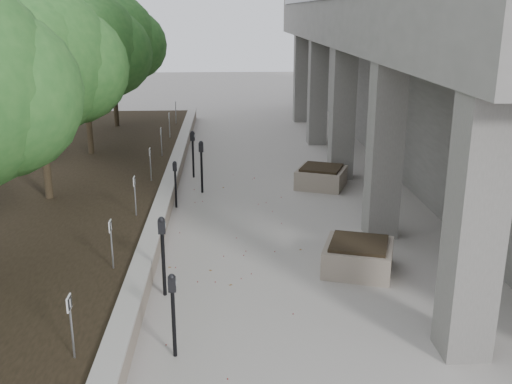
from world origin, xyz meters
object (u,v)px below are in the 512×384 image
object	(u,v)px
crabapple_tree_4	(85,73)
parking_meter_3	(176,184)
parking_meter_4	(202,167)
planter_front	(358,256)
parking_meter_1	(173,316)
crabapple_tree_3	(38,93)
parking_meter_5	(193,154)
planter_back	(321,177)
crabapple_tree_5	(113,60)
parking_meter_2	(163,257)

from	to	relation	value
crabapple_tree_4	parking_meter_3	bearing A→B (deg)	-55.68
parking_meter_4	planter_front	distance (m)	6.49
crabapple_tree_4	parking_meter_1	xyz separation A→B (m)	(3.79, -11.90, -2.43)
crabapple_tree_3	parking_meter_5	size ratio (longest dim) A/B	3.63
crabapple_tree_4	parking_meter_5	size ratio (longest dim) A/B	3.63
parking_meter_4	parking_meter_5	distance (m)	1.69
planter_back	parking_meter_4	bearing A→B (deg)	-173.44
crabapple_tree_5	parking_meter_3	xyz separation A→B (m)	(3.25, -9.76, -2.48)
crabapple_tree_5	parking_meter_5	xyz separation A→B (m)	(3.56, -6.79, -2.37)
parking_meter_4	parking_meter_5	world-z (taller)	parking_meter_4
parking_meter_1	parking_meter_5	bearing A→B (deg)	89.66
crabapple_tree_3	parking_meter_4	xyz separation A→B (m)	(3.90, 1.56, -2.35)
parking_meter_5	planter_back	bearing A→B (deg)	3.43
parking_meter_2	planter_front	bearing A→B (deg)	12.18
parking_meter_1	planter_front	xyz separation A→B (m)	(3.46, 2.93, -0.38)
parking_meter_1	planter_back	world-z (taller)	parking_meter_1
parking_meter_2	parking_meter_5	world-z (taller)	parking_meter_2
planter_back	crabapple_tree_4	bearing A→B (deg)	157.81
parking_meter_4	planter_back	world-z (taller)	parking_meter_4
crabapple_tree_3	parking_meter_3	bearing A→B (deg)	4.20
parking_meter_5	crabapple_tree_4	bearing A→B (deg)	174.58
parking_meter_5	planter_front	world-z (taller)	parking_meter_5
parking_meter_3	planter_front	distance (m)	5.82
parking_meter_3	parking_meter_5	world-z (taller)	parking_meter_5
parking_meter_2	crabapple_tree_4	bearing A→B (deg)	108.25
crabapple_tree_4	planter_back	world-z (taller)	crabapple_tree_4
planter_front	crabapple_tree_3	bearing A→B (deg)	151.27
crabapple_tree_3	parking_meter_5	xyz separation A→B (m)	(3.56, 3.21, -2.37)
crabapple_tree_3	parking_meter_3	size ratio (longest dim) A/B	4.23
parking_meter_1	parking_meter_5	xyz separation A→B (m)	(-0.23, 10.11, 0.06)
crabapple_tree_4	planter_front	distance (m)	11.88
parking_meter_3	planter_back	world-z (taller)	parking_meter_3
parking_meter_4	planter_back	xyz separation A→B (m)	(3.54, 0.41, -0.45)
parking_meter_5	planter_front	size ratio (longest dim) A/B	1.12
parking_meter_5	parking_meter_4	bearing A→B (deg)	-57.39
crabapple_tree_5	planter_front	bearing A→B (deg)	-62.57
parking_meter_4	crabapple_tree_4	bearing A→B (deg)	143.22
crabapple_tree_3	parking_meter_5	bearing A→B (deg)	42.01
parking_meter_2	planter_front	size ratio (longest dim) A/B	1.16
parking_meter_1	parking_meter_4	size ratio (longest dim) A/B	0.89
crabapple_tree_4	parking_meter_5	xyz separation A→B (m)	(3.56, -1.79, -2.37)
parking_meter_1	parking_meter_4	xyz separation A→B (m)	(0.11, 8.46, 0.08)
parking_meter_1	parking_meter_3	distance (m)	7.16
crabapple_tree_3	planter_back	size ratio (longest dim) A/B	4.05
crabapple_tree_5	parking_meter_1	distance (m)	17.49
crabapple_tree_3	parking_meter_5	world-z (taller)	crabapple_tree_3
parking_meter_2	parking_meter_1	bearing A→B (deg)	-81.17
parking_meter_5	planter_back	size ratio (longest dim) A/B	1.11
crabapple_tree_3	parking_meter_4	bearing A→B (deg)	21.80
parking_meter_1	planter_front	distance (m)	4.55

